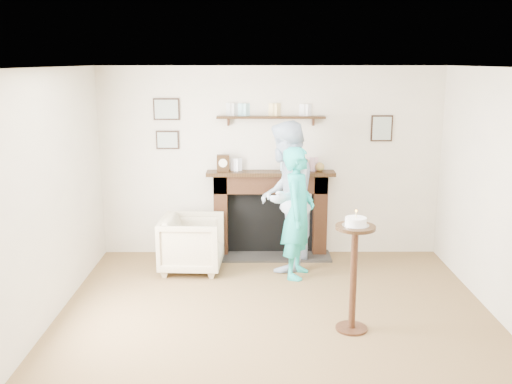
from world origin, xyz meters
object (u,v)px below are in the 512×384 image
Objects in this scene: armchair at (193,269)px; woman at (297,275)px; man at (284,267)px; pedestal_table at (354,257)px.

woman is (1.29, -0.21, 0.00)m from armchair.
woman is at bearing -96.21° from armchair.
man is at bearing 42.94° from woman.
pedestal_table is (1.72, -1.64, 0.74)m from armchair.
armchair is 0.48× the size of woman.
armchair is 0.41× the size of man.
pedestal_table reaches higher than man.
armchair is 2.49m from pedestal_table.
pedestal_table reaches higher than armchair.
woman is (0.14, -0.28, 0.00)m from man.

